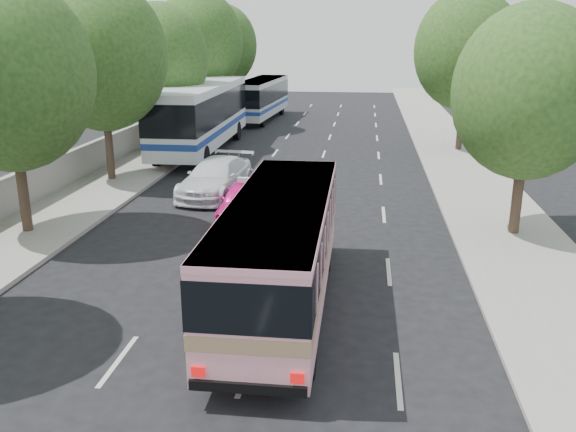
% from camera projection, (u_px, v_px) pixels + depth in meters
% --- Properties ---
extents(ground, '(120.00, 120.00, 0.00)m').
position_uv_depth(ground, '(223.00, 324.00, 15.11)').
color(ground, black).
rests_on(ground, ground).
extents(sidewalk_left, '(4.00, 90.00, 0.15)m').
position_uv_depth(sidewalk_left, '(157.00, 156.00, 35.08)').
color(sidewalk_left, '#9E998E').
rests_on(sidewalk_left, ground).
extents(sidewalk_right, '(4.00, 90.00, 0.12)m').
position_uv_depth(sidewalk_right, '(459.00, 163.00, 33.06)').
color(sidewalk_right, '#9E998E').
rests_on(sidewalk_right, ground).
extents(low_wall, '(0.30, 90.00, 1.50)m').
position_uv_depth(low_wall, '(126.00, 141.00, 35.05)').
color(low_wall, '#9E998E').
rests_on(low_wall, sidewalk_left).
extents(tree_left_b, '(5.70, 5.70, 8.88)m').
position_uv_depth(tree_left_b, '(8.00, 67.00, 20.05)').
color(tree_left_b, '#38281E').
rests_on(tree_left_b, ground).
extents(tree_left_c, '(6.00, 6.00, 9.35)m').
position_uv_depth(tree_left_c, '(102.00, 50.00, 27.58)').
color(tree_left_c, '#38281E').
rests_on(tree_left_c, ground).
extents(tree_left_d, '(5.52, 5.52, 8.60)m').
position_uv_depth(tree_left_d, '(162.00, 55.00, 35.30)').
color(tree_left_d, '#38281E').
rests_on(tree_left_d, ground).
extents(tree_left_e, '(6.30, 6.30, 9.82)m').
position_uv_depth(tree_left_e, '(199.00, 39.00, 42.65)').
color(tree_left_e, '#38281E').
rests_on(tree_left_e, ground).
extents(tree_left_f, '(5.88, 5.88, 9.16)m').
position_uv_depth(tree_left_f, '(222.00, 43.00, 50.39)').
color(tree_left_f, '#38281E').
rests_on(tree_left_f, ground).
extents(tree_right_near, '(5.10, 5.10, 7.95)m').
position_uv_depth(tree_right_near, '(533.00, 87.00, 20.08)').
color(tree_right_near, '#38281E').
rests_on(tree_right_near, ground).
extents(tree_right_far, '(6.00, 6.00, 9.35)m').
position_uv_depth(tree_right_far, '(468.00, 46.00, 34.96)').
color(tree_right_far, '#38281E').
rests_on(tree_right_far, ground).
extents(pink_bus, '(2.43, 9.36, 2.98)m').
position_uv_depth(pink_bus, '(280.00, 242.00, 15.42)').
color(pink_bus, pink).
rests_on(pink_bus, ground).
extents(pink_taxi, '(1.72, 4.23, 1.44)m').
position_uv_depth(pink_taxi, '(245.00, 200.00, 23.44)').
color(pink_taxi, '#FA1599').
rests_on(pink_taxi, ground).
extents(white_pickup, '(2.86, 5.65, 1.57)m').
position_uv_depth(white_pickup, '(216.00, 177.00, 26.78)').
color(white_pickup, white).
rests_on(white_pickup, ground).
extents(tour_coach_front, '(3.00, 13.34, 3.98)m').
position_uv_depth(tour_coach_front, '(201.00, 111.00, 36.00)').
color(tour_coach_front, white).
rests_on(tour_coach_front, ground).
extents(tour_coach_rear, '(3.03, 10.92, 3.23)m').
position_uv_depth(tour_coach_rear, '(261.00, 96.00, 49.06)').
color(tour_coach_rear, silver).
rests_on(tour_coach_rear, ground).
extents(taxi_roof_sign, '(0.55, 0.18, 0.18)m').
position_uv_depth(taxi_roof_sign, '(245.00, 180.00, 23.20)').
color(taxi_roof_sign, silver).
rests_on(taxi_roof_sign, pink_taxi).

